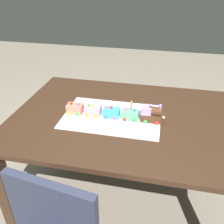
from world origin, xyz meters
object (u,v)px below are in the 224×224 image
cake_car_caboose_mint_green (130,114)px  cake_car_flatbed_bubblegum (93,110)px  cake_car_hopper_coral (75,108)px  cake_locomotive (152,114)px  dining_table (124,130)px  birthday_candle (131,104)px  cake_car_gondola_turquoise (111,112)px

cake_car_caboose_mint_green → cake_car_flatbed_bubblegum: same height
cake_car_flatbed_bubblegum → cake_car_hopper_coral: size_ratio=1.00×
cake_locomotive → cake_car_caboose_mint_green: 0.13m
dining_table → birthday_candle: 0.22m
dining_table → cake_locomotive: bearing=170.6°
birthday_candle → cake_car_caboose_mint_green: bearing=0.0°
cake_car_flatbed_bubblegum → cake_car_hopper_coral: 0.12m
cake_car_flatbed_bubblegum → cake_car_hopper_coral: same height
cake_locomotive → cake_car_gondola_turquoise: bearing=0.0°
cake_car_gondola_turquoise → cake_car_flatbed_bubblegum: same height
dining_table → cake_car_gondola_turquoise: (0.08, 0.03, 0.14)m
cake_car_caboose_mint_green → cake_car_flatbed_bubblegum: size_ratio=1.00×
dining_table → cake_car_caboose_mint_green: size_ratio=14.00×
dining_table → cake_car_hopper_coral: size_ratio=14.00×
dining_table → birthday_candle: (-0.05, 0.03, 0.21)m
cake_car_gondola_turquoise → cake_car_hopper_coral: bearing=0.0°
cake_car_gondola_turquoise → cake_car_flatbed_bubblegum: 0.12m
cake_car_caboose_mint_green → dining_table: bearing=-34.0°
cake_car_hopper_coral → birthday_candle: bearing=-180.0°
dining_table → cake_car_caboose_mint_green: cake_car_caboose_mint_green is taller
dining_table → cake_car_gondola_turquoise: cake_car_gondola_turquoise is taller
cake_car_hopper_coral → dining_table: bearing=-174.9°
cake_locomotive → birthday_candle: size_ratio=2.47×
cake_locomotive → cake_car_hopper_coral: bearing=0.0°
cake_car_hopper_coral → birthday_candle: 0.36m
cake_car_flatbed_bubblegum → cake_locomotive: bearing=-180.0°
dining_table → cake_car_flatbed_bubblegum: 0.24m
cake_locomotive → cake_car_gondola_turquoise: size_ratio=1.40×
cake_car_flatbed_bubblegum → cake_car_hopper_coral: (0.12, 0.00, 0.00)m
cake_locomotive → cake_car_hopper_coral: cake_locomotive is taller
dining_table → birthday_candle: size_ratio=24.70×
cake_car_gondola_turquoise → cake_car_hopper_coral: (0.24, 0.00, 0.00)m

